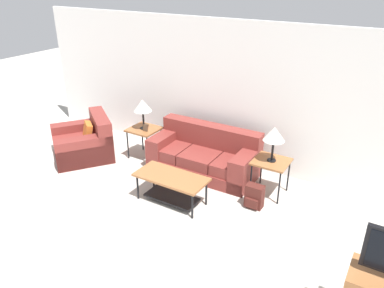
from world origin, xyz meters
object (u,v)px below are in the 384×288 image
Objects in this scene: side_table_right at (271,164)px; backpack at (254,197)px; armchair at (85,143)px; side_table_left at (144,131)px; table_lamp_left at (143,106)px; table_lamp_right at (274,135)px; couch at (204,156)px; coffee_table at (171,183)px.

backpack is (-0.05, -0.49, -0.35)m from side_table_right.
backpack is (3.50, 0.08, -0.10)m from armchair.
table_lamp_left reaches higher than side_table_left.
table_lamp_right is at bearing -104.04° from side_table_right.
couch is 5.10× the size of backpack.
coffee_table is 1.90× the size of side_table_right.
coffee_table is at bearing -139.74° from table_lamp_right.
coffee_table is 1.90× the size of side_table_left.
couch is 1.29× the size of armchair.
coffee_table is at bearing -11.00° from armchair.
table_lamp_left reaches higher than coffee_table.
table_lamp_right reaches higher than side_table_right.
armchair is at bearing -170.81° from table_lamp_right.
armchair reaches higher than side_table_left.
couch reaches higher than backpack.
couch is 2.38m from armchair.
side_table_left is 1.04× the size of table_lamp_right.
side_table_right is 0.61m from backpack.
table_lamp_right is at bearing -4.17° from couch.
table_lamp_left is 2.53m from table_lamp_right.
side_table_right is at bearing 75.96° from table_lamp_right.
table_lamp_left reaches higher than couch.
armchair is at bearing -170.81° from side_table_right.
side_table_left and side_table_right have the same top height.
coffee_table reaches higher than backpack.
couch reaches higher than side_table_left.
side_table_left is at bearing 180.00° from side_table_right.
couch is at bearing 175.83° from table_lamp_right.
side_table_right is 0.51m from table_lamp_right.
couch is at bearing 175.83° from side_table_right.
couch is at bearing 154.26° from backpack.
armchair is (-2.29, -0.67, -0.02)m from couch.
side_table_right is (1.27, -0.09, 0.24)m from couch.
table_lamp_right reaches higher than coffee_table.
side_table_left is at bearing 29.38° from armchair.
side_table_right is 1.04× the size of table_lamp_left.
table_lamp_right is (1.27, -0.09, 0.75)m from couch.
coffee_table is (2.34, -0.45, 0.06)m from armchair.
table_lamp_left is at bearing -180.00° from side_table_right.
table_lamp_right is 1.52× the size of backpack.
armchair is at bearing -178.65° from backpack.
coffee_table is at bearing -38.00° from table_lamp_left.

